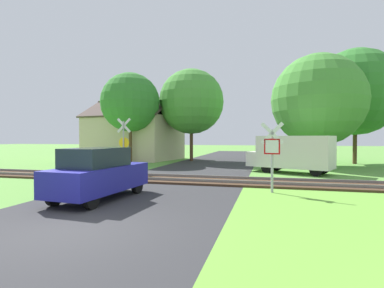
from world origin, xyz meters
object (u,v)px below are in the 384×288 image
(stop_sign_near, at_px, (272,152))
(parked_car, at_px, (99,173))
(tree_center, at_px, (191,102))
(mail_truck, at_px, (292,153))
(house, at_px, (134,137))
(tree_far, at_px, (355,92))
(crossing_sign_far, at_px, (124,142))
(tree_right, at_px, (318,100))
(tree_left, at_px, (130,102))

(stop_sign_near, height_order, parked_car, stop_sign_near)
(tree_center, height_order, mail_truck, tree_center)
(house, xyz_separation_m, tree_far, (19.84, -0.57, 3.60))
(stop_sign_near, bearing_deg, house, -41.14)
(tree_center, bearing_deg, parked_car, -86.11)
(tree_far, height_order, parked_car, tree_far)
(stop_sign_near, relative_size, parked_car, 0.66)
(crossing_sign_far, relative_size, tree_right, 0.40)
(tree_far, relative_size, tree_right, 1.12)
(crossing_sign_far, bearing_deg, parked_car, -70.43)
(crossing_sign_far, distance_m, tree_far, 19.00)
(parked_car, bearing_deg, crossing_sign_far, 115.32)
(stop_sign_near, bearing_deg, parked_car, 33.96)
(tree_center, height_order, tree_left, tree_center)
(stop_sign_near, distance_m, crossing_sign_far, 9.35)
(crossing_sign_far, relative_size, mail_truck, 0.63)
(crossing_sign_far, xyz_separation_m, tree_right, (11.79, 7.67, 3.02))
(tree_left, bearing_deg, tree_right, 0.08)
(tree_far, bearing_deg, parked_car, -125.18)
(tree_center, relative_size, mail_truck, 1.60)
(tree_right, bearing_deg, parked_car, -122.34)
(crossing_sign_far, bearing_deg, mail_truck, 15.62)
(tree_left, relative_size, tree_far, 0.83)
(tree_far, xyz_separation_m, tree_right, (-3.29, -3.19, -0.93))
(tree_center, bearing_deg, house, 171.30)
(tree_right, bearing_deg, mail_truck, -114.28)
(tree_right, bearing_deg, house, 167.19)
(crossing_sign_far, bearing_deg, tree_center, 81.31)
(house, xyz_separation_m, tree_right, (16.55, -3.76, 2.67))
(tree_left, relative_size, parked_car, 1.87)
(house, relative_size, tree_left, 1.25)
(stop_sign_near, distance_m, house, 20.38)
(tree_left, xyz_separation_m, tree_far, (18.38, 3.21, 0.65))
(crossing_sign_far, height_order, mail_truck, crossing_sign_far)
(parked_car, bearing_deg, stop_sign_near, 30.00)
(mail_truck, distance_m, parked_car, 12.03)
(tree_right, xyz_separation_m, mail_truck, (-2.16, -4.79, -3.67))
(tree_left, bearing_deg, crossing_sign_far, -66.69)
(tree_center, distance_m, parked_car, 17.98)
(crossing_sign_far, relative_size, tree_far, 0.35)
(tree_center, xyz_separation_m, tree_right, (10.38, -2.82, -0.52))
(stop_sign_near, relative_size, tree_center, 0.33)
(crossing_sign_far, height_order, tree_left, tree_left)
(crossing_sign_far, bearing_deg, stop_sign_near, -27.18)
(crossing_sign_far, relative_size, tree_left, 0.43)
(parked_car, bearing_deg, tree_right, 62.33)
(tree_far, xyz_separation_m, mail_truck, (-5.45, -7.98, -4.59))
(tree_center, bearing_deg, tree_far, 1.55)
(tree_far, bearing_deg, tree_center, -178.45)
(house, distance_m, mail_truck, 16.77)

